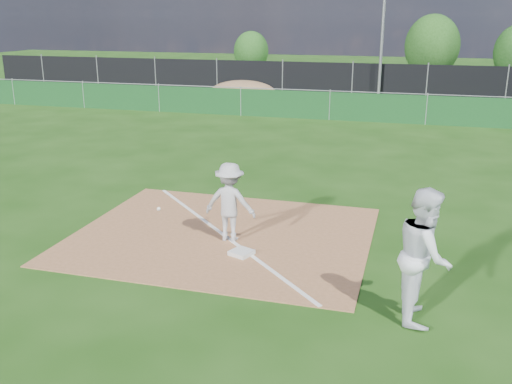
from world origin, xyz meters
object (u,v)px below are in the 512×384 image
runner (424,255)px  car_right (470,79)px  car_left (244,72)px  tree_mid (432,46)px  light_pole (383,22)px  car_mid (376,75)px  tree_left (251,51)px  first_base (242,253)px  play_at_first (230,202)px

runner → car_right: runner is taller
car_left → tree_mid: 13.30m
light_pole → car_left: size_ratio=1.97×
light_pole → tree_mid: size_ratio=1.81×
light_pole → car_mid: 6.38m
car_right → tree_left: tree_left is taller
light_pole → first_base: 22.94m
play_at_first → tree_left: (-9.36, 33.15, 0.81)m
first_base → car_left: car_left is taller
light_pole → car_right: 7.34m
first_base → runner: (3.26, -1.46, 0.96)m
light_pole → car_mid: size_ratio=1.98×
runner → car_mid: 29.61m
car_left → tree_left: tree_left is taller
car_right → tree_mid: bearing=0.4°
car_mid → runner: bearing=162.4°
tree_mid → car_mid: bearing=-123.8°
car_left → play_at_first: bearing=-168.3°
play_at_first → car_right: play_at_first is taller
play_at_first → tree_left: size_ratio=0.64×
runner → tree_mid: 34.44m
tree_left → car_mid: bearing=-30.1°
light_pole → play_at_first: light_pole is taller
car_mid → car_right: bearing=-125.1°
car_mid → first_base: bearing=156.1°
runner → car_left: size_ratio=0.50×
tree_left → play_at_first: bearing=-74.2°
runner → tree_left: size_ratio=0.65×
light_pole → first_base: (-0.81, -22.59, -3.94)m
car_mid → car_right: car_right is taller
car_left → tree_left: size_ratio=1.28×
car_left → tree_mid: size_ratio=0.92×
play_at_first → runner: 4.27m
car_mid → play_at_first: bearing=155.1°
light_pole → car_left: (-9.18, 4.68, -3.30)m
play_at_first → light_pole: bearing=86.7°
car_right → play_at_first: bearing=146.8°
first_base → car_mid: car_mid is taller
first_base → car_right: (5.79, 26.85, 0.65)m
tree_mid → play_at_first: bearing=-97.0°
first_base → car_left: bearing=107.1°
light_pole → car_mid: (-0.59, 5.41, -3.33)m
play_at_first → car_right: 26.93m
car_right → tree_left: size_ratio=1.52×
tree_left → light_pole: bearing=-46.6°
car_left → car_mid: car_left is taller
tree_mid → car_right: bearing=-69.8°
play_at_first → car_left: 27.77m
light_pole → tree_mid: (2.73, 10.37, -1.73)m
light_pole → tree_left: (-10.61, 11.22, -2.37)m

